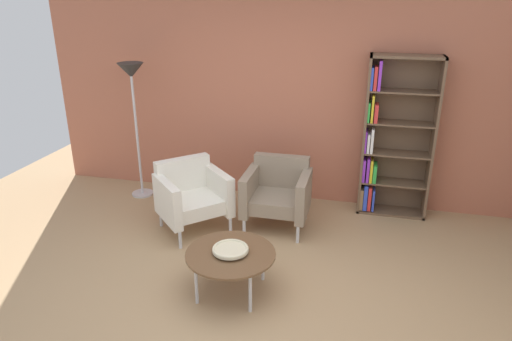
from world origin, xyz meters
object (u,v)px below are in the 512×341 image
decorative_bowl (230,249)px  floor_lamp_torchiere (132,87)px  armchair_corner_red (278,192)px  coffee_table_low (231,256)px  bookshelf_tall (391,141)px  armchair_spare_guest (191,195)px

decorative_bowl → floor_lamp_torchiere: 2.70m
armchair_corner_red → coffee_table_low: bearing=-96.2°
armchair_corner_red → floor_lamp_torchiere: bearing=168.0°
bookshelf_tall → decorative_bowl: bearing=-124.0°
armchair_corner_red → floor_lamp_torchiere: size_ratio=0.45×
armchair_corner_red → floor_lamp_torchiere: 2.22m
decorative_bowl → floor_lamp_torchiere: (-1.77, 1.77, 1.01)m
armchair_corner_red → armchair_spare_guest: bearing=-161.8°
decorative_bowl → coffee_table_low: bearing=-26.6°
decorative_bowl → armchair_spare_guest: size_ratio=0.34×
armchair_spare_guest → floor_lamp_torchiere: size_ratio=0.54×
bookshelf_tall → coffee_table_low: (-1.37, -2.03, -0.54)m
coffee_table_low → armchair_spare_guest: (-0.77, 1.05, 0.04)m
armchair_spare_guest → floor_lamp_torchiere: (-1.00, 0.72, 1.03)m
armchair_spare_guest → floor_lamp_torchiere: bearing=99.6°
coffee_table_low → decorative_bowl: (-0.00, 0.00, 0.06)m
coffee_table_low → floor_lamp_torchiere: 2.73m
bookshelf_tall → coffee_table_low: bookshelf_tall is taller
bookshelf_tall → armchair_corner_red: bookshelf_tall is taller
coffee_table_low → armchair_spare_guest: 1.31m
decorative_bowl → floor_lamp_torchiere: size_ratio=0.18×
bookshelf_tall → armchair_spare_guest: bearing=-155.5°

